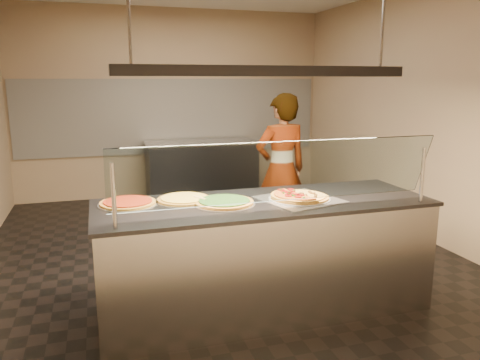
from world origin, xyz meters
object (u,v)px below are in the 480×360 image
object	(u,v)px
pizza_spinach	(224,202)
heat_lamp_housing	(266,71)
half_pizza_sausage	(312,195)
pizza_cheese	(184,199)
sneeze_guard	(281,173)
perforated_tray	(299,199)
prep_table	(202,170)
half_pizza_pepperoni	(287,196)
serving_counter	(264,255)
pizza_tomato	(128,202)
worker	(281,169)
pizza_spatula	(207,198)

from	to	relation	value
pizza_spinach	heat_lamp_housing	bearing A→B (deg)	0.07
half_pizza_sausage	pizza_cheese	xyz separation A→B (m)	(-1.02, 0.24, -0.01)
sneeze_guard	perforated_tray	size ratio (longest dim) A/B	3.56
pizza_cheese	prep_table	xyz separation A→B (m)	(0.94, 3.61, -0.48)
perforated_tray	half_pizza_pepperoni	distance (m)	0.12
serving_counter	pizza_spinach	bearing A→B (deg)	-179.93
half_pizza_pepperoni	serving_counter	bearing A→B (deg)	165.83
serving_counter	perforated_tray	distance (m)	0.55
half_pizza_pepperoni	perforated_tray	bearing A→B (deg)	-0.48
pizza_spinach	pizza_tomato	size ratio (longest dim) A/B	1.06
serving_counter	pizza_cheese	world-z (taller)	pizza_cheese
half_pizza_pepperoni	pizza_tomato	distance (m)	1.26
half_pizza_sausage	worker	size ratio (longest dim) A/B	0.29
sneeze_guard	prep_table	size ratio (longest dim) A/B	1.40
perforated_tray	prep_table	distance (m)	3.89
half_pizza_sausage	prep_table	world-z (taller)	half_pizza_sausage
perforated_tray	half_pizza_sausage	xyz separation A→B (m)	(0.11, 0.00, 0.02)
heat_lamp_housing	serving_counter	bearing A→B (deg)	-90.00
heat_lamp_housing	worker	bearing A→B (deg)	63.28
sneeze_guard	worker	world-z (taller)	worker
serving_counter	prep_table	distance (m)	3.82
sneeze_guard	worker	bearing A→B (deg)	67.72
pizza_spatula	worker	distance (m)	1.84
half_pizza_sausage	pizza_spinach	distance (m)	0.74
pizza_spinach	half_pizza_sausage	bearing A→B (deg)	-3.43
perforated_tray	pizza_cheese	size ratio (longest dim) A/B	1.52
heat_lamp_housing	pizza_spatula	bearing A→B (deg)	166.83
pizza_cheese	heat_lamp_housing	bearing A→B (deg)	-17.80
serving_counter	prep_table	world-z (taller)	same
serving_counter	pizza_spatula	bearing A→B (deg)	166.83
half_pizza_pepperoni	pizza_tomato	xyz separation A→B (m)	(-1.23, 0.26, -0.02)
half_pizza_sausage	pizza_spinach	bearing A→B (deg)	176.57
perforated_tray	heat_lamp_housing	distance (m)	1.05
serving_counter	pizza_cheese	distance (m)	0.81
half_pizza_pepperoni	prep_table	size ratio (longest dim) A/B	0.29
serving_counter	perforated_tray	xyz separation A→B (m)	(0.29, -0.05, 0.47)
pizza_spatula	pizza_tomato	bearing A→B (deg)	169.84
half_pizza_pepperoni	worker	size ratio (longest dim) A/B	0.29
pizza_spinach	worker	size ratio (longest dim) A/B	0.28
serving_counter	pizza_cheese	size ratio (longest dim) A/B	5.93
pizza_spinach	prep_table	bearing A→B (deg)	80.22
perforated_tray	pizza_tomato	size ratio (longest dim) A/B	1.50
serving_counter	half_pizza_sausage	bearing A→B (deg)	-6.35
worker	half_pizza_sausage	bearing A→B (deg)	72.01
heat_lamp_housing	sneeze_guard	bearing A→B (deg)	-90.00
perforated_tray	half_pizza_pepperoni	bearing A→B (deg)	179.52
half_pizza_sausage	worker	world-z (taller)	worker
perforated_tray	pizza_tomato	xyz separation A→B (m)	(-1.35, 0.26, 0.01)
pizza_cheese	prep_table	distance (m)	3.76
pizza_tomato	pizza_spatula	world-z (taller)	pizza_spatula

